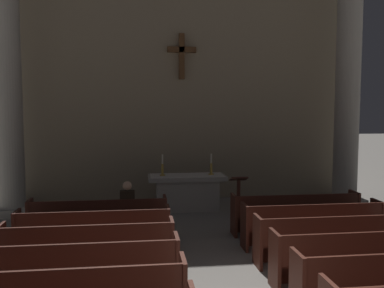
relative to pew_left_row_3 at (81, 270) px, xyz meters
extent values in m
cube|color=#4C2319|center=(0.00, -1.16, 0.22)|extent=(2.86, 0.05, 0.50)
cube|color=#4C2319|center=(0.00, 0.04, -0.05)|extent=(2.86, 0.40, 0.05)
cube|color=#4C2319|center=(0.00, -0.19, 0.22)|extent=(2.86, 0.05, 0.50)
cube|color=#4C2319|center=(0.00, 0.22, -0.28)|extent=(2.86, 0.04, 0.40)
cube|color=#4C2319|center=(1.46, 0.02, 0.00)|extent=(0.06, 0.50, 0.95)
cube|color=#4C2319|center=(0.00, 1.01, -0.05)|extent=(2.86, 0.40, 0.05)
cube|color=#4C2319|center=(0.00, 0.79, 0.22)|extent=(2.86, 0.05, 0.50)
cube|color=#4C2319|center=(0.00, 1.19, -0.28)|extent=(2.86, 0.04, 0.40)
cube|color=#4C2319|center=(1.46, 0.99, 0.00)|extent=(0.06, 0.50, 0.95)
cube|color=#4C2319|center=(-1.46, 0.99, 0.00)|extent=(0.06, 0.50, 0.95)
cube|color=#4C2319|center=(0.00, 1.99, -0.05)|extent=(2.86, 0.40, 0.05)
cube|color=#4C2319|center=(0.00, 1.77, 0.22)|extent=(2.86, 0.05, 0.50)
cube|color=#4C2319|center=(0.00, 2.17, -0.28)|extent=(2.86, 0.04, 0.40)
cube|color=#4C2319|center=(1.46, 1.97, 0.00)|extent=(0.06, 0.50, 0.95)
cube|color=#4C2319|center=(-1.46, 1.97, 0.00)|extent=(0.06, 0.50, 0.95)
cube|color=#4C2319|center=(0.00, 2.97, -0.05)|extent=(2.86, 0.40, 0.05)
cube|color=#4C2319|center=(0.00, 2.74, 0.22)|extent=(2.86, 0.05, 0.50)
cube|color=#4C2319|center=(0.00, 3.15, -0.28)|extent=(2.86, 0.04, 0.40)
cube|color=#4C2319|center=(1.46, 2.95, 0.00)|extent=(0.06, 0.50, 0.95)
cube|color=#4C2319|center=(-1.46, 2.95, 0.00)|extent=(0.06, 0.50, 0.95)
cube|color=#4C2319|center=(3.04, -0.96, 0.00)|extent=(0.06, 0.50, 0.95)
cube|color=#4C2319|center=(4.51, 0.04, -0.05)|extent=(2.86, 0.40, 0.05)
cube|color=#4C2319|center=(4.51, -0.19, 0.22)|extent=(2.86, 0.05, 0.50)
cube|color=#4C2319|center=(4.51, 0.22, -0.28)|extent=(2.86, 0.04, 0.40)
cube|color=#4C2319|center=(3.04, 0.02, 0.00)|extent=(0.06, 0.50, 0.95)
cube|color=#4C2319|center=(4.51, 1.01, -0.05)|extent=(2.86, 0.40, 0.05)
cube|color=#4C2319|center=(4.51, 0.79, 0.22)|extent=(2.86, 0.05, 0.50)
cube|color=#4C2319|center=(4.51, 1.19, -0.28)|extent=(2.86, 0.04, 0.40)
cube|color=#4C2319|center=(3.04, 0.99, 0.00)|extent=(0.06, 0.50, 0.95)
cube|color=#4C2319|center=(4.51, 1.99, -0.05)|extent=(2.86, 0.40, 0.05)
cube|color=#4C2319|center=(4.51, 1.77, 0.22)|extent=(2.86, 0.05, 0.50)
cube|color=#4C2319|center=(4.51, 2.17, -0.28)|extent=(2.86, 0.04, 0.40)
cube|color=#4C2319|center=(3.04, 1.97, 0.00)|extent=(0.06, 0.50, 0.95)
cube|color=#4C2319|center=(5.97, 1.97, 0.00)|extent=(0.06, 0.50, 0.95)
cube|color=#4C2319|center=(4.51, 2.97, -0.05)|extent=(2.86, 0.40, 0.05)
cube|color=#4C2319|center=(4.51, 2.74, 0.22)|extent=(2.86, 0.05, 0.50)
cube|color=#4C2319|center=(4.51, 3.15, -0.28)|extent=(2.86, 0.04, 0.40)
cube|color=#4C2319|center=(3.04, 2.95, 0.00)|extent=(0.06, 0.50, 0.95)
cube|color=#4C2319|center=(5.97, 2.95, 0.00)|extent=(0.06, 0.50, 0.95)
cube|color=#ADA89E|center=(-2.59, 5.62, -0.38)|extent=(1.01, 1.01, 0.20)
cylinder|color=#ADA89E|center=(-2.59, 5.62, 2.91)|extent=(0.72, 0.72, 6.77)
cube|color=#ADA89E|center=(7.10, 5.62, -0.38)|extent=(1.01, 1.01, 0.20)
cylinder|color=#ADA89E|center=(7.10, 5.62, 2.91)|extent=(0.72, 0.72, 6.77)
cube|color=#A8A399|center=(2.25, 5.48, -0.04)|extent=(1.76, 0.72, 0.88)
cube|color=#A8A399|center=(2.25, 5.48, 0.46)|extent=(2.20, 0.90, 0.12)
cube|color=silver|center=(2.25, 5.48, 0.53)|extent=(2.09, 0.86, 0.01)
cylinder|color=#B79338|center=(1.55, 5.48, 0.54)|extent=(0.16, 0.16, 0.02)
cylinder|color=#B79338|center=(1.55, 5.48, 0.70)|extent=(0.07, 0.07, 0.33)
cylinder|color=silver|center=(1.55, 5.48, 1.00)|extent=(0.04, 0.04, 0.27)
cylinder|color=#B79338|center=(2.95, 5.48, 0.54)|extent=(0.16, 0.16, 0.02)
cylinder|color=#B79338|center=(2.95, 5.48, 0.70)|extent=(0.07, 0.07, 0.33)
cylinder|color=silver|center=(2.95, 5.48, 1.00)|extent=(0.04, 0.04, 0.27)
cube|color=gray|center=(2.25, 7.13, 3.63)|extent=(10.84, 0.25, 8.22)
cube|color=brown|center=(2.25, 6.92, 4.04)|extent=(0.17, 0.17, 1.40)
cube|color=brown|center=(2.25, 6.92, 4.25)|extent=(0.90, 0.17, 0.17)
cylinder|color=#4C2319|center=(3.47, 4.28, -0.46)|extent=(0.36, 0.36, 0.04)
cylinder|color=#4C2319|center=(3.47, 4.28, 0.05)|extent=(0.10, 0.10, 1.05)
cube|color=#4C2319|center=(3.47, 4.28, 0.60)|extent=(0.44, 0.31, 0.15)
cube|color=#26262B|center=(0.63, 3.15, -0.25)|extent=(0.24, 0.14, 0.45)
cube|color=#26262B|center=(0.63, 3.02, 0.03)|extent=(0.28, 0.36, 0.12)
cube|color=#2D2319|center=(0.63, 2.89, 0.36)|extent=(0.32, 0.20, 0.54)
sphere|color=beige|center=(0.63, 2.89, 0.74)|extent=(0.20, 0.20, 0.20)
camera|label=1|loc=(0.89, -6.37, 2.45)|focal=39.54mm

